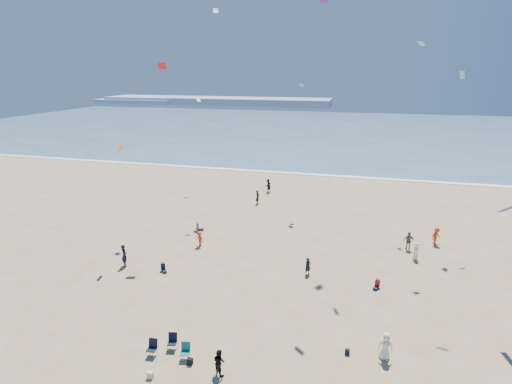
# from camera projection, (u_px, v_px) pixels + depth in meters

# --- Properties ---
(ground) EXTENTS (220.00, 220.00, 0.00)m
(ground) POSITION_uv_depth(u_px,v_px,m) (185.00, 370.00, 22.17)
(ground) COLOR tan
(ground) RESTS_ON ground
(ocean) EXTENTS (220.00, 100.00, 0.06)m
(ocean) POSITION_uv_depth(u_px,v_px,m) (328.00, 130.00, 110.08)
(ocean) COLOR #476B84
(ocean) RESTS_ON ground
(surf_line) EXTENTS (220.00, 1.20, 0.08)m
(surf_line) POSITION_uv_depth(u_px,v_px,m) (302.00, 174.00, 63.80)
(surf_line) COLOR white
(surf_line) RESTS_ON ground
(headland_far) EXTENTS (110.00, 20.00, 3.20)m
(headland_far) POSITION_uv_depth(u_px,v_px,m) (216.00, 101.00, 193.42)
(headland_far) COLOR #7A8EA8
(headland_far) RESTS_ON ground
(headland_near) EXTENTS (40.00, 14.00, 2.00)m
(headland_near) POSITION_uv_depth(u_px,v_px,m) (137.00, 101.00, 198.56)
(headland_near) COLOR #7A8EA8
(headland_near) RESTS_ON ground
(standing_flyers) EXTENTS (27.29, 44.10, 1.93)m
(standing_flyers) POSITION_uv_depth(u_px,v_px,m) (320.00, 264.00, 32.40)
(standing_flyers) COLOR black
(standing_flyers) RESTS_ON ground
(seated_group) EXTENTS (18.59, 24.86, 0.84)m
(seated_group) POSITION_uv_depth(u_px,v_px,m) (259.00, 304.00, 27.60)
(seated_group) COLOR white
(seated_group) RESTS_ON ground
(chair_cluster) EXTENTS (2.67, 1.48, 1.00)m
(chair_cluster) POSITION_uv_depth(u_px,v_px,m) (170.00, 348.00, 23.18)
(chair_cluster) COLOR black
(chair_cluster) RESTS_ON ground
(white_tote) EXTENTS (0.35, 0.20, 0.40)m
(white_tote) POSITION_uv_depth(u_px,v_px,m) (150.00, 375.00, 21.51)
(white_tote) COLOR silver
(white_tote) RESTS_ON ground
(black_backpack) EXTENTS (0.30, 0.22, 0.38)m
(black_backpack) POSITION_uv_depth(u_px,v_px,m) (190.00, 361.00, 22.53)
(black_backpack) COLOR black
(black_backpack) RESTS_ON ground
(navy_bag) EXTENTS (0.28, 0.18, 0.34)m
(navy_bag) POSITION_uv_depth(u_px,v_px,m) (347.00, 352.00, 23.33)
(navy_bag) COLOR black
(navy_bag) RESTS_ON ground
(kites_aloft) EXTENTS (34.63, 41.85, 30.92)m
(kites_aloft) POSITION_uv_depth(u_px,v_px,m) (400.00, 91.00, 28.30)
(kites_aloft) COLOR purple
(kites_aloft) RESTS_ON ground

